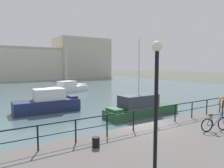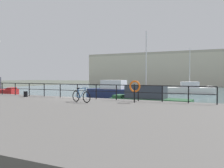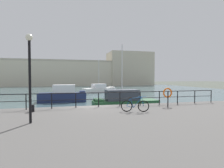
% 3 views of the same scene
% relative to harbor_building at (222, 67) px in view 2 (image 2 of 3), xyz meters
% --- Properties ---
extents(ground_plane, '(240.00, 240.00, 0.00)m').
position_rel_harbor_building_xyz_m(ground_plane, '(-7.41, -60.14, -5.31)').
color(ground_plane, '#4C5147').
extents(water_basin, '(80.00, 60.00, 0.01)m').
position_rel_harbor_building_xyz_m(water_basin, '(-7.41, -29.94, -5.31)').
color(water_basin, '#476066').
rests_on(water_basin, ground_plane).
extents(quay_promenade, '(56.00, 13.00, 1.08)m').
position_rel_harbor_building_xyz_m(quay_promenade, '(-7.41, -66.64, -4.78)').
color(quay_promenade, '#565451').
rests_on(quay_promenade, ground_plane).
extents(harbor_building, '(65.65, 11.89, 13.80)m').
position_rel_harbor_building_xyz_m(harbor_building, '(0.00, 0.00, 0.00)').
color(harbor_building, beige).
rests_on(harbor_building, ground_plane).
extents(moored_harbor_tender, '(7.22, 2.22, 6.79)m').
position_rel_harbor_building_xyz_m(moored_harbor_tender, '(-3.23, -55.19, -4.56)').
color(moored_harbor_tender, '#23512D').
rests_on(moored_harbor_tender, water_basin).
extents(moored_cabin_cruiser, '(6.18, 2.25, 2.26)m').
position_rel_harbor_building_xyz_m(moored_cabin_cruiser, '(-9.77, -49.13, -4.42)').
color(moored_cabin_cruiser, navy).
rests_on(moored_cabin_cruiser, water_basin).
extents(moored_red_daysailer, '(7.51, 4.54, 7.13)m').
position_rel_harbor_building_xyz_m(moored_red_daysailer, '(-2.64, -35.86, -4.61)').
color(moored_red_daysailer, white).
rests_on(moored_red_daysailer, water_basin).
extents(quay_railing, '(23.00, 0.07, 1.08)m').
position_rel_harbor_building_xyz_m(quay_railing, '(-8.60, -60.89, -3.50)').
color(quay_railing, black).
rests_on(quay_railing, quay_promenade).
extents(parked_bicycle, '(1.71, 0.57, 0.98)m').
position_rel_harbor_building_xyz_m(parked_bicycle, '(-5.03, -63.30, -3.85)').
color(parked_bicycle, black).
rests_on(parked_bicycle, quay_promenade).
extents(mooring_bollard, '(0.32, 0.32, 0.44)m').
position_rel_harbor_building_xyz_m(mooring_bollard, '(-11.35, -61.81, -4.02)').
color(mooring_bollard, black).
rests_on(mooring_bollard, quay_promenade).
extents(life_ring_stand, '(0.75, 0.16, 1.40)m').
position_rel_harbor_building_xyz_m(life_ring_stand, '(-1.91, -61.89, -3.26)').
color(life_ring_stand, black).
rests_on(life_ring_stand, quay_promenade).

